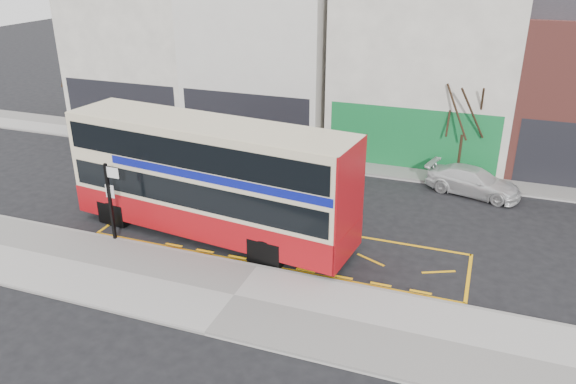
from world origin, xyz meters
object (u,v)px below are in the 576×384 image
at_px(car_grey, 310,163).
at_px(street_tree_right, 467,96).
at_px(bus_stop_post, 111,195).
at_px(street_tree_left, 76,51).
at_px(double_decker_bus, 210,178).
at_px(car_white, 473,181).
at_px(car_silver, 181,146).

bearing_deg(car_grey, street_tree_right, -54.35).
xyz_separation_m(bus_stop_post, street_tree_left, (-11.44, 12.67, 2.55)).
bearing_deg(double_decker_bus, car_white, 45.90).
xyz_separation_m(double_decker_bus, street_tree_left, (-14.62, 10.81, 2.14)).
distance_m(double_decker_bus, car_silver, 9.32).
height_order(double_decker_bus, street_tree_right, street_tree_right).
height_order(car_grey, car_white, car_grey).
height_order(car_silver, car_white, car_silver).
bearing_deg(bus_stop_post, car_grey, 63.59).
relative_size(double_decker_bus, car_grey, 3.04).
bearing_deg(car_white, street_tree_left, 96.26).
bearing_deg(car_white, double_decker_bus, 143.11).
relative_size(double_decker_bus, street_tree_left, 1.75).
distance_m(bus_stop_post, car_white, 15.70).
relative_size(double_decker_bus, street_tree_right, 1.98).
bearing_deg(double_decker_bus, street_tree_right, 55.34).
height_order(car_white, street_tree_left, street_tree_left).
height_order(double_decker_bus, bus_stop_post, double_decker_bus).
xyz_separation_m(bus_stop_post, street_tree_right, (11.68, 11.48, 2.01)).
distance_m(car_silver, car_grey, 7.22).
height_order(bus_stop_post, car_silver, bus_stop_post).
distance_m(car_silver, car_white, 14.89).
relative_size(car_white, street_tree_right, 0.72).
distance_m(car_white, street_tree_right, 4.04).
relative_size(street_tree_left, street_tree_right, 1.13).
relative_size(bus_stop_post, street_tree_right, 0.52).
bearing_deg(bus_stop_post, car_silver, 106.44).
xyz_separation_m(car_grey, street_tree_right, (6.85, 2.45, 3.36)).
xyz_separation_m(bus_stop_post, car_grey, (4.83, 9.04, -1.35)).
bearing_deg(car_silver, street_tree_right, -95.71).
relative_size(car_silver, car_white, 0.90).
bearing_deg(car_silver, car_grey, -105.84).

